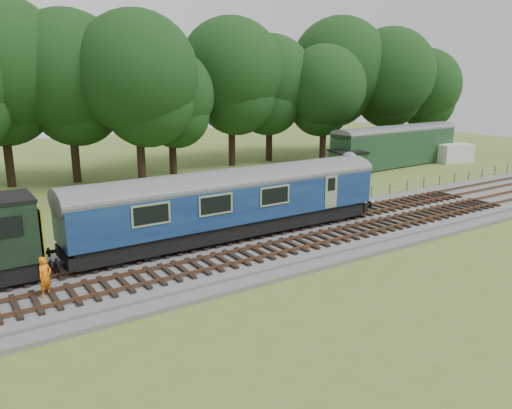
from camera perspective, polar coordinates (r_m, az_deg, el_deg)
ground at (r=27.56m, az=2.28°, el=-4.52°), size 120.00×120.00×0.00m
ballast at (r=27.50m, az=2.28°, el=-4.18°), size 70.00×7.00×0.35m
track_north at (r=28.52m, az=0.65°, el=-2.98°), size 67.20×2.40×0.21m
track_south at (r=26.21m, az=4.32°, el=-4.60°), size 67.20×2.40×0.21m
fence at (r=31.15m, az=-2.54°, el=-2.30°), size 64.00×0.12×1.00m
tree_line at (r=46.65m, az=-13.64°, el=2.88°), size 70.00×8.00×18.00m
dmu_railcar at (r=26.97m, az=-2.69°, el=0.81°), size 18.05×2.86×3.88m
worker at (r=21.76m, az=-22.96°, el=-7.61°), size 0.73×0.67×1.66m
parked_coach at (r=53.65m, az=15.68°, el=6.70°), size 16.23×3.55×4.12m
shed at (r=47.25m, az=10.42°, el=4.68°), size 3.56×3.56×2.38m
caravan at (r=58.47m, az=21.69°, el=5.48°), size 4.26×2.56×1.96m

